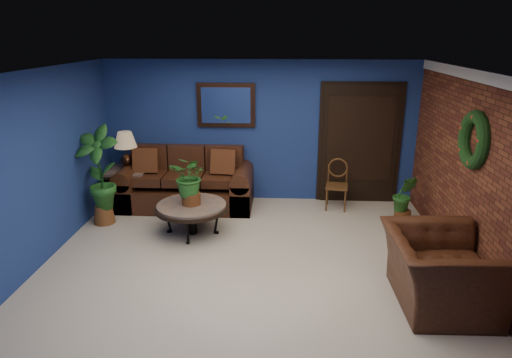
# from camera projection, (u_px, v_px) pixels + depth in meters

# --- Properties ---
(floor) EXTENTS (5.50, 5.50, 0.00)m
(floor) POSITION_uv_depth(u_px,v_px,m) (251.00, 262.00, 6.10)
(floor) COLOR #BDB09D
(floor) RESTS_ON ground
(wall_back) EXTENTS (5.50, 0.04, 2.50)m
(wall_back) POSITION_uv_depth(u_px,v_px,m) (260.00, 132.00, 8.09)
(wall_back) COLOR navy
(wall_back) RESTS_ON ground
(wall_left) EXTENTS (0.04, 5.00, 2.50)m
(wall_left) POSITION_uv_depth(u_px,v_px,m) (38.00, 169.00, 5.86)
(wall_left) COLOR navy
(wall_left) RESTS_ON ground
(wall_right_brick) EXTENTS (0.04, 5.00, 2.50)m
(wall_right_brick) POSITION_uv_depth(u_px,v_px,m) (475.00, 177.00, 5.56)
(wall_right_brick) COLOR brown
(wall_right_brick) RESTS_ON ground
(ceiling) EXTENTS (5.50, 5.00, 0.02)m
(ceiling) POSITION_uv_depth(u_px,v_px,m) (250.00, 71.00, 5.33)
(ceiling) COLOR white
(ceiling) RESTS_ON wall_back
(crown_molding) EXTENTS (0.03, 5.00, 0.14)m
(crown_molding) POSITION_uv_depth(u_px,v_px,m) (488.00, 78.00, 5.20)
(crown_molding) COLOR white
(crown_molding) RESTS_ON wall_right_brick
(wall_mirror) EXTENTS (1.02, 0.06, 0.77)m
(wall_mirror) POSITION_uv_depth(u_px,v_px,m) (226.00, 105.00, 7.94)
(wall_mirror) COLOR #3F2314
(wall_mirror) RESTS_ON wall_back
(closet_door) EXTENTS (1.44, 0.06, 2.18)m
(closet_door) POSITION_uv_depth(u_px,v_px,m) (359.00, 144.00, 8.02)
(closet_door) COLOR black
(closet_door) RESTS_ON wall_back
(wreath) EXTENTS (0.16, 0.72, 0.72)m
(wreath) POSITION_uv_depth(u_px,v_px,m) (474.00, 140.00, 5.47)
(wreath) COLOR black
(wreath) RESTS_ON wall_right_brick
(sofa) EXTENTS (2.31, 1.00, 1.04)m
(sofa) POSITION_uv_depth(u_px,v_px,m) (187.00, 186.00, 8.04)
(sofa) COLOR #432313
(sofa) RESTS_ON ground
(coffee_table) EXTENTS (1.10, 1.10, 0.47)m
(coffee_table) POSITION_uv_depth(u_px,v_px,m) (192.00, 208.00, 6.86)
(coffee_table) COLOR #4E4944
(coffee_table) RESTS_ON ground
(end_table) EXTENTS (0.71, 0.71, 0.65)m
(end_table) POSITION_uv_depth(u_px,v_px,m) (129.00, 177.00, 8.02)
(end_table) COLOR #4E4944
(end_table) RESTS_ON ground
(table_lamp) EXTENTS (0.39, 0.39, 0.64)m
(table_lamp) POSITION_uv_depth(u_px,v_px,m) (126.00, 146.00, 7.84)
(table_lamp) COLOR #3F2314
(table_lamp) RESTS_ON end_table
(side_chair) EXTENTS (0.42, 0.42, 0.86)m
(side_chair) POSITION_uv_depth(u_px,v_px,m) (337.00, 181.00, 7.88)
(side_chair) COLOR brown
(side_chair) RESTS_ON ground
(armchair) EXTENTS (1.13, 1.28, 0.82)m
(armchair) POSITION_uv_depth(u_px,v_px,m) (439.00, 271.00, 5.06)
(armchair) COLOR #432313
(armchair) RESTS_ON ground
(coffee_plant) EXTENTS (0.69, 0.64, 0.75)m
(coffee_plant) POSITION_uv_depth(u_px,v_px,m) (190.00, 178.00, 6.71)
(coffee_plant) COLOR brown
(coffee_plant) RESTS_ON coffee_table
(floor_plant) EXTENTS (0.39, 0.33, 0.79)m
(floor_plant) POSITION_uv_depth(u_px,v_px,m) (404.00, 198.00, 7.28)
(floor_plant) COLOR brown
(floor_plant) RESTS_ON ground
(tall_plant) EXTENTS (0.80, 0.64, 1.58)m
(tall_plant) POSITION_uv_depth(u_px,v_px,m) (99.00, 172.00, 7.10)
(tall_plant) COLOR brown
(tall_plant) RESTS_ON ground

